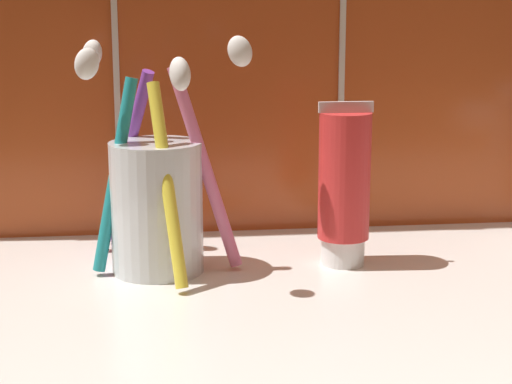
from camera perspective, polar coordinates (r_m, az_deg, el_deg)
sink_counter at (r=59.06cm, az=7.23°, el=-7.73°), size 74.85×35.68×2.00cm
toothbrush_cup at (r=62.25cm, az=-6.67°, el=-0.44°), size 13.12×14.15×17.29cm
toothpaste_tube at (r=63.61cm, az=5.80°, el=0.41°), size 4.04×3.85×12.29cm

